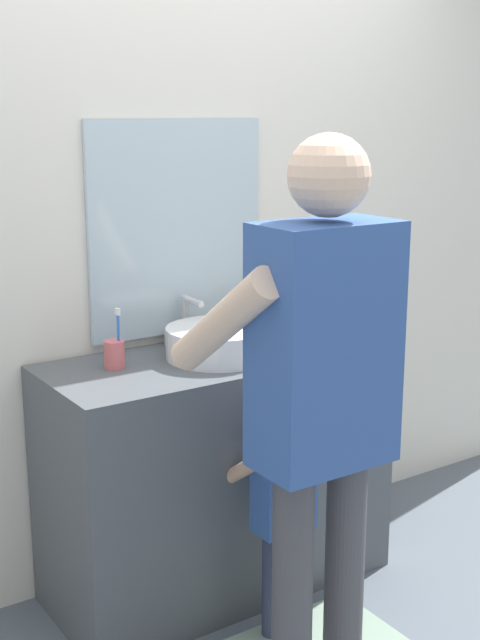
{
  "coord_description": "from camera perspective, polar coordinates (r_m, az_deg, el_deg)",
  "views": [
    {
      "loc": [
        -1.56,
        -2.18,
        1.74
      ],
      "look_at": [
        0.0,
        0.15,
        1.06
      ],
      "focal_mm": 47.9,
      "sensor_mm": 36.0,
      "label": 1
    }
  ],
  "objects": [
    {
      "name": "faucet",
      "position": [
        3.2,
        -3.57,
        -0.15
      ],
      "size": [
        0.18,
        0.14,
        0.18
      ],
      "color": "#B7BABF",
      "rests_on": "vanity_cabinet"
    },
    {
      "name": "ground_plane",
      "position": [
        3.19,
        1.59,
        -19.31
      ],
      "size": [
        14.0,
        14.0,
        0.0
      ],
      "primitive_type": "plane",
      "color": "slate"
    },
    {
      "name": "adult_parent",
      "position": [
        2.38,
        5.37,
        -4.1
      ],
      "size": [
        0.52,
        0.55,
        1.69
      ],
      "color": "#47474C",
      "rests_on": "ground"
    },
    {
      "name": "toothbrush_cup",
      "position": [
        2.92,
        -8.38,
        -2.22
      ],
      "size": [
        0.07,
        0.07,
        0.21
      ],
      "color": "#D86666",
      "rests_on": "vanity_cabinet"
    },
    {
      "name": "soap_bottle",
      "position": [
        3.22,
        3.93,
        -0.32
      ],
      "size": [
        0.06,
        0.06,
        0.17
      ],
      "color": "gold",
      "rests_on": "vanity_cabinet"
    },
    {
      "name": "vanity_cabinet",
      "position": [
        3.2,
        -1.52,
        -10.13
      ],
      "size": [
        1.25,
        0.54,
        0.89
      ],
      "primitive_type": "cube",
      "color": "#4C5156",
      "rests_on": "ground"
    },
    {
      "name": "sink_basin",
      "position": [
        3.02,
        -1.37,
        -1.47
      ],
      "size": [
        0.38,
        0.38,
        0.11
      ],
      "color": "white",
      "rests_on": "vanity_cabinet"
    },
    {
      "name": "child_toddler",
      "position": [
        2.87,
        2.85,
        -11.58
      ],
      "size": [
        0.27,
        0.27,
        0.86
      ],
      "color": "#2D334C",
      "rests_on": "ground"
    },
    {
      "name": "back_wall",
      "position": [
        3.23,
        -4.67,
        6.71
      ],
      "size": [
        4.4,
        0.1,
        2.7
      ],
      "color": "silver",
      "rests_on": "ground"
    }
  ]
}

